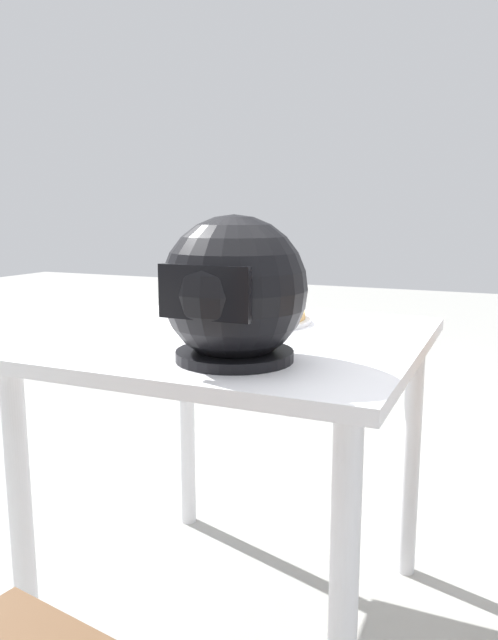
% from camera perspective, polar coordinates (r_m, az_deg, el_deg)
% --- Properties ---
extents(ground_plane, '(14.00, 14.00, 0.00)m').
position_cam_1_polar(ground_plane, '(1.72, -0.80, -26.09)').
color(ground_plane, '#9E9E99').
extents(dining_table, '(0.83, 0.84, 0.73)m').
position_cam_1_polar(dining_table, '(1.44, -0.86, -5.53)').
color(dining_table, white).
rests_on(dining_table, ground).
extents(pizza_plate, '(0.28, 0.28, 0.01)m').
position_cam_1_polar(pizza_plate, '(1.57, 0.78, 0.00)').
color(pizza_plate, white).
rests_on(pizza_plate, dining_table).
extents(pizza, '(0.25, 0.25, 0.05)m').
position_cam_1_polar(pizza, '(1.57, 1.00, 0.69)').
color(pizza, tan).
rests_on(pizza, pizza_plate).
extents(motorcycle_helmet, '(0.28, 0.28, 0.28)m').
position_cam_1_polar(motorcycle_helmet, '(1.14, -1.42, 2.69)').
color(motorcycle_helmet, black).
rests_on(motorcycle_helmet, dining_table).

